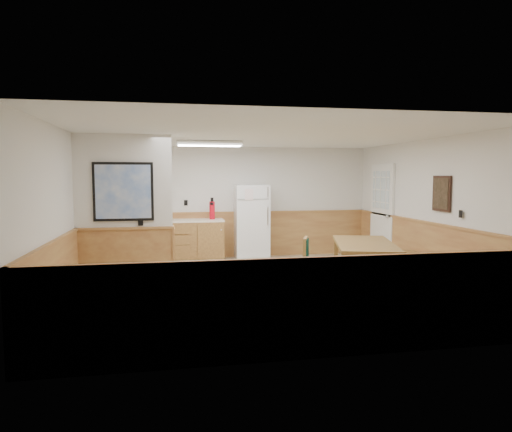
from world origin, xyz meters
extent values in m
plane|color=tan|center=(0.00, 0.00, 0.00)|extent=(6.00, 6.00, 0.00)
cube|color=white|center=(0.00, 0.00, 2.50)|extent=(6.00, 6.00, 0.02)
cube|color=white|center=(0.00, 3.00, 1.25)|extent=(6.00, 0.02, 2.50)
cube|color=white|center=(3.00, 0.00, 1.25)|extent=(0.02, 6.00, 2.50)
cube|color=white|center=(-3.00, 0.00, 1.25)|extent=(0.02, 6.00, 2.50)
cube|color=tan|center=(0.00, 2.98, 0.50)|extent=(6.00, 0.04, 1.00)
cube|color=tan|center=(2.98, 0.00, 0.50)|extent=(0.04, 6.00, 1.00)
cube|color=tan|center=(-2.98, 0.00, 0.50)|extent=(0.04, 6.00, 1.00)
cube|color=white|center=(-2.25, 0.20, 1.75)|extent=(1.50, 0.15, 1.50)
cube|color=tan|center=(-2.25, 0.20, 0.50)|extent=(1.50, 0.17, 1.00)
cube|color=black|center=(-2.25, 0.10, 1.60)|extent=(0.92, 0.03, 0.92)
cube|color=white|center=(-2.25, 0.09, 1.60)|extent=(0.84, 0.01, 0.84)
cube|color=#A5773A|center=(-1.10, 2.68, 0.43)|extent=(1.40, 0.60, 0.86)
cube|color=#A5773A|center=(-2.57, 2.68, 0.43)|extent=(0.06, 0.60, 0.86)
cube|color=#A5773A|center=(-1.83, 2.68, 0.43)|extent=(0.06, 0.60, 0.86)
cube|color=beige|center=(-1.50, 2.68, 0.88)|extent=(2.20, 0.60, 0.04)
cube|color=beige|center=(-1.50, 2.98, 0.95)|extent=(2.20, 0.02, 0.10)
cube|color=white|center=(2.97, 1.90, 1.02)|extent=(0.05, 1.02, 2.15)
cube|color=white|center=(2.96, 1.90, 1.02)|extent=(0.04, 0.90, 2.05)
cube|color=silver|center=(2.94, 1.90, 1.55)|extent=(0.02, 0.76, 0.80)
cube|color=white|center=(-2.10, 2.98, 1.55)|extent=(0.80, 0.03, 1.00)
cube|color=silver|center=(-2.10, 2.96, 1.55)|extent=(0.70, 0.01, 0.90)
cube|color=black|center=(2.97, -0.30, 1.55)|extent=(0.03, 0.50, 0.60)
cube|color=black|center=(2.95, -0.30, 1.55)|extent=(0.01, 0.42, 0.52)
cube|color=white|center=(-0.80, 1.30, 2.45)|extent=(1.20, 0.30, 0.08)
cube|color=white|center=(-0.80, 1.30, 2.40)|extent=(1.15, 0.25, 0.01)
cube|color=white|center=(0.23, 2.63, 0.82)|extent=(0.75, 0.72, 1.65)
cube|color=silver|center=(0.52, 2.27, 1.50)|extent=(0.03, 0.02, 0.21)
cube|color=silver|center=(0.52, 2.27, 0.99)|extent=(0.03, 0.02, 0.39)
cube|color=olive|center=(1.61, -0.29, 0.72)|extent=(1.39, 2.02, 0.05)
cube|color=olive|center=(1.61, -0.29, 0.65)|extent=(1.26, 1.89, 0.10)
cube|color=olive|center=(0.99, -1.00, 0.35)|extent=(0.09, 0.09, 0.70)
cube|color=olive|center=(1.47, 0.64, 0.35)|extent=(0.09, 0.09, 0.70)
cube|color=olive|center=(1.76, -1.22, 0.35)|extent=(0.09, 0.09, 0.70)
cube|color=olive|center=(2.23, 0.42, 0.35)|extent=(0.09, 0.09, 0.70)
cube|color=olive|center=(2.80, -0.26, 0.42)|extent=(0.66, 1.78, 0.05)
cube|color=olive|center=(2.80, -1.08, 0.20)|extent=(0.37, 0.12, 0.40)
cube|color=olive|center=(2.80, 0.56, 0.20)|extent=(0.37, 0.12, 0.40)
cube|color=olive|center=(0.79, -0.28, 0.42)|extent=(0.54, 0.54, 0.06)
cube|color=#0E4A38|center=(0.79, -0.28, 0.47)|extent=(0.49, 0.49, 0.03)
cube|color=olive|center=(0.62, -0.21, 0.65)|extent=(0.20, 0.40, 0.40)
cube|color=#0E4A38|center=(0.46, -0.15, 0.65)|extent=(0.15, 0.34, 0.34)
cube|color=olive|center=(0.56, -0.38, 0.20)|extent=(0.05, 0.05, 0.39)
cube|color=olive|center=(0.69, -0.05, 0.20)|extent=(0.05, 0.05, 0.39)
cube|color=olive|center=(0.89, -0.51, 0.20)|extent=(0.05, 0.05, 0.39)
cube|color=olive|center=(1.02, -0.18, 0.20)|extent=(0.05, 0.05, 0.39)
cylinder|color=red|center=(-0.64, 2.68, 1.09)|extent=(0.13, 0.13, 0.39)
cylinder|color=black|center=(-0.64, 2.68, 1.33)|extent=(0.06, 0.06, 0.09)
cylinder|color=green|center=(-2.25, 2.67, 1.02)|extent=(0.10, 0.10, 0.24)
camera|label=1|loc=(-1.51, -7.28, 1.84)|focal=32.00mm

